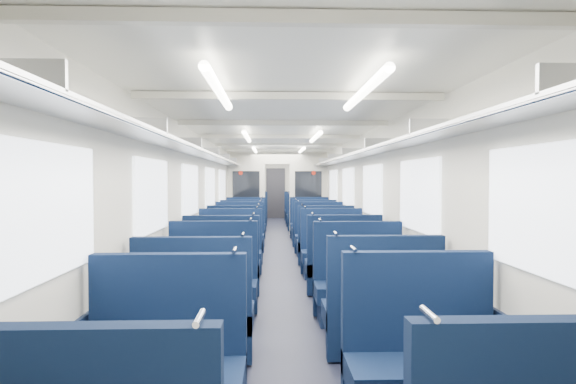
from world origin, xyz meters
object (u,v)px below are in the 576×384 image
object	(u,v)px
seat_5	(381,317)
seat_20	(249,220)
seat_3	(423,370)
seat_7	(359,290)
seat_4	(195,321)
bulkhead	(277,191)
seat_25	(300,214)
seat_26	(254,212)
seat_8	(222,270)
seat_13	(325,246)
seat_11	(332,255)
seat_21	(304,220)
seat_18	(246,227)
seat_27	(298,212)
seat_2	(165,376)
seat_9	(343,268)
seat_22	(251,217)
seat_14	(239,238)
seat_12	(236,245)
seat_23	(302,217)
seat_15	(319,239)
seat_24	(252,214)
end_door	(276,193)
seat_16	(243,232)
seat_6	(212,288)
seat_19	(310,226)
seat_10	(230,256)

from	to	relation	value
seat_5	seat_20	bearing A→B (deg)	99.35
seat_3	seat_7	world-z (taller)	same
seat_4	bulkhead	bearing A→B (deg)	84.88
seat_25	seat_26	distance (m)	1.92
seat_8	seat_20	distance (m)	7.79
seat_3	seat_13	distance (m)	5.69
seat_11	seat_21	distance (m)	6.65
seat_3	seat_18	bearing A→B (deg)	100.20
seat_26	seat_27	size ratio (longest dim) A/B	1.00
seat_18	seat_25	distance (m)	4.67
seat_2	seat_9	distance (m)	3.89
seat_3	seat_18	world-z (taller)	same
seat_5	seat_18	distance (m)	8.22
seat_22	seat_8	bearing A→B (deg)	-90.00
seat_14	seat_22	bearing A→B (deg)	90.00
seat_3	seat_22	bearing A→B (deg)	97.62
seat_4	seat_22	world-z (taller)	same
seat_12	seat_20	xyz separation A→B (m)	(0.00, 5.44, 0.00)
seat_23	seat_15	bearing A→B (deg)	-90.00
seat_18	seat_24	distance (m)	4.24
seat_12	seat_21	world-z (taller)	same
end_door	seat_2	distance (m)	16.10
seat_16	seat_25	xyz separation A→B (m)	(1.66, 5.59, 0.00)
seat_6	seat_12	world-z (taller)	same
end_door	seat_19	size ratio (longest dim) A/B	1.76
seat_11	seat_14	world-z (taller)	same
seat_9	seat_23	world-z (taller)	same
seat_7	seat_8	distance (m)	2.06
seat_3	seat_14	bearing A→B (deg)	103.60
seat_15	seat_10	bearing A→B (deg)	-127.64
seat_3	seat_21	size ratio (longest dim) A/B	1.00
seat_4	seat_12	distance (m)	4.69
seat_13	seat_10	bearing A→B (deg)	-146.94
end_door	seat_4	world-z (taller)	end_door
seat_3	seat_15	distance (m)	6.76
seat_24	end_door	bearing A→B (deg)	72.11
seat_2	seat_6	size ratio (longest dim) A/B	1.00
seat_12	seat_22	distance (m)	6.60
seat_13	seat_26	distance (m)	9.03
seat_14	seat_16	distance (m)	1.14
seat_11	seat_19	bearing A→B (deg)	90.00
seat_11	seat_7	bearing A→B (deg)	-90.00
seat_5	seat_21	xyz separation A→B (m)	(0.00, 10.11, 0.00)
seat_22	seat_12	bearing A→B (deg)	-90.00
seat_14	seat_22	distance (m)	5.55
bulkhead	seat_13	world-z (taller)	bulkhead
seat_11	seat_15	xyz separation A→B (m)	(0.00, 2.13, 0.00)
seat_10	seat_12	bearing A→B (deg)	90.00
seat_22	seat_26	bearing A→B (deg)	90.00
seat_5	seat_23	size ratio (longest dim) A/B	1.00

